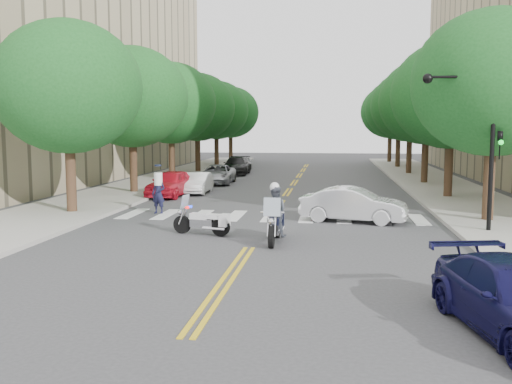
% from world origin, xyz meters
% --- Properties ---
extents(ground, '(140.00, 140.00, 0.00)m').
position_xyz_m(ground, '(0.00, 0.00, 0.00)').
color(ground, '#38383A').
rests_on(ground, ground).
extents(sidewalk_left, '(5.00, 60.00, 0.15)m').
position_xyz_m(sidewalk_left, '(-9.50, 22.00, 0.07)').
color(sidewalk_left, '#9E9991').
rests_on(sidewalk_left, ground).
extents(sidewalk_right, '(5.00, 60.00, 0.15)m').
position_xyz_m(sidewalk_right, '(9.50, 22.00, 0.07)').
color(sidewalk_right, '#9E9991').
rests_on(sidewalk_right, ground).
extents(tree_l_0, '(6.40, 6.40, 8.45)m').
position_xyz_m(tree_l_0, '(-8.80, 6.00, 5.55)').
color(tree_l_0, '#382316').
rests_on(tree_l_0, ground).
extents(tree_l_1, '(6.40, 6.40, 8.45)m').
position_xyz_m(tree_l_1, '(-8.80, 14.00, 5.55)').
color(tree_l_1, '#382316').
rests_on(tree_l_1, ground).
extents(tree_l_2, '(6.40, 6.40, 8.45)m').
position_xyz_m(tree_l_2, '(-8.80, 22.00, 5.55)').
color(tree_l_2, '#382316').
rests_on(tree_l_2, ground).
extents(tree_l_3, '(6.40, 6.40, 8.45)m').
position_xyz_m(tree_l_3, '(-8.80, 30.00, 5.55)').
color(tree_l_3, '#382316').
rests_on(tree_l_3, ground).
extents(tree_l_4, '(6.40, 6.40, 8.45)m').
position_xyz_m(tree_l_4, '(-8.80, 38.00, 5.55)').
color(tree_l_4, '#382316').
rests_on(tree_l_4, ground).
extents(tree_l_5, '(6.40, 6.40, 8.45)m').
position_xyz_m(tree_l_5, '(-8.80, 46.00, 5.55)').
color(tree_l_5, '#382316').
rests_on(tree_l_5, ground).
extents(tree_r_0, '(6.40, 6.40, 8.45)m').
position_xyz_m(tree_r_0, '(8.80, 6.00, 5.55)').
color(tree_r_0, '#382316').
rests_on(tree_r_0, ground).
extents(tree_r_1, '(6.40, 6.40, 8.45)m').
position_xyz_m(tree_r_1, '(8.80, 14.00, 5.55)').
color(tree_r_1, '#382316').
rests_on(tree_r_1, ground).
extents(tree_r_2, '(6.40, 6.40, 8.45)m').
position_xyz_m(tree_r_2, '(8.80, 22.00, 5.55)').
color(tree_r_2, '#382316').
rests_on(tree_r_2, ground).
extents(tree_r_3, '(6.40, 6.40, 8.45)m').
position_xyz_m(tree_r_3, '(8.80, 30.00, 5.55)').
color(tree_r_3, '#382316').
rests_on(tree_r_3, ground).
extents(tree_r_4, '(6.40, 6.40, 8.45)m').
position_xyz_m(tree_r_4, '(8.80, 38.00, 5.55)').
color(tree_r_4, '#382316').
rests_on(tree_r_4, ground).
extents(tree_r_5, '(6.40, 6.40, 8.45)m').
position_xyz_m(tree_r_5, '(8.80, 46.00, 5.55)').
color(tree_r_5, '#382316').
rests_on(tree_r_5, ground).
extents(traffic_signal_pole, '(2.82, 0.42, 6.00)m').
position_xyz_m(traffic_signal_pole, '(7.72, 3.50, 3.72)').
color(traffic_signal_pole, black).
rests_on(traffic_signal_pole, ground).
extents(motorcycle_police, '(0.83, 2.48, 2.02)m').
position_xyz_m(motorcycle_police, '(0.70, 1.05, 0.90)').
color(motorcycle_police, black).
rests_on(motorcycle_police, ground).
extents(motorcycle_parked, '(2.16, 0.84, 1.41)m').
position_xyz_m(motorcycle_parked, '(-1.84, 1.97, 0.49)').
color(motorcycle_parked, black).
rests_on(motorcycle_parked, ground).
extents(officer_standing, '(0.73, 0.58, 1.77)m').
position_xyz_m(officer_standing, '(-5.06, 6.72, 0.88)').
color(officer_standing, '#171834').
rests_on(officer_standing, ground).
extents(convertible, '(4.50, 2.39, 1.41)m').
position_xyz_m(convertible, '(3.47, 5.58, 0.70)').
color(convertible, white).
rests_on(convertible, ground).
extents(parked_car_a, '(2.14, 4.50, 1.49)m').
position_xyz_m(parked_car_a, '(-6.30, 13.00, 0.74)').
color(parked_car_a, red).
rests_on(parked_car_a, ground).
extents(parked_car_b, '(1.39, 3.72, 1.21)m').
position_xyz_m(parked_car_b, '(-5.20, 14.69, 0.61)').
color(parked_car_b, white).
rests_on(parked_car_b, ground).
extents(parked_car_c, '(2.35, 4.76, 1.30)m').
position_xyz_m(parked_car_c, '(-5.20, 20.55, 0.65)').
color(parked_car_c, gray).
rests_on(parked_car_c, ground).
extents(parked_car_d, '(2.15, 5.02, 1.44)m').
position_xyz_m(parked_car_d, '(-5.20, 28.50, 0.72)').
color(parked_car_d, black).
rests_on(parked_car_d, ground).
extents(parked_car_e, '(1.62, 3.61, 1.21)m').
position_xyz_m(parked_car_e, '(-5.50, 34.00, 0.60)').
color(parked_car_e, gray).
rests_on(parked_car_e, ground).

